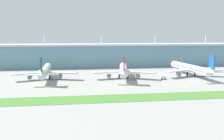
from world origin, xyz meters
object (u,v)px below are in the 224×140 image
at_px(safety_cone_left_wingtip, 119,84).
at_px(safety_cone_right_wingtip, 116,84).
at_px(baggage_cart, 164,78).
at_px(airliner_far, 190,68).
at_px(safety_cone_nose_front, 145,81).
at_px(airliner_middle, 123,70).
at_px(airliner_near, 45,71).

xyz_separation_m(safety_cone_left_wingtip, safety_cone_right_wingtip, (-2.58, -2.54, 0.00)).
bearing_deg(safety_cone_right_wingtip, baggage_cart, 22.69).
distance_m(airliner_far, safety_cone_nose_front, 47.10).
distance_m(airliner_far, baggage_cart, 29.44).
height_order(airliner_middle, airliner_far, same).
relative_size(airliner_near, airliner_far, 0.91).
bearing_deg(airliner_middle, airliner_far, 2.16).
relative_size(airliner_near, airliner_middle, 1.05).
height_order(airliner_far, baggage_cart, airliner_far).
relative_size(safety_cone_nose_front, safety_cone_right_wingtip, 1.00).
bearing_deg(safety_cone_nose_front, safety_cone_right_wingtip, -157.81).
xyz_separation_m(airliner_far, safety_cone_left_wingtip, (-61.50, -25.53, -6.11)).
bearing_deg(airliner_middle, safety_cone_left_wingtip, -107.23).
relative_size(airliner_middle, airliner_far, 0.87).
bearing_deg(airliner_far, airliner_middle, -177.84).
bearing_deg(safety_cone_nose_front, airliner_near, 162.98).
distance_m(airliner_middle, airliner_far, 54.25).
bearing_deg(airliner_far, safety_cone_left_wingtip, -157.45).
height_order(baggage_cart, safety_cone_right_wingtip, baggage_cart).
relative_size(airliner_near, safety_cone_left_wingtip, 90.65).
bearing_deg(safety_cone_right_wingtip, airliner_far, 23.66).
distance_m(airliner_middle, safety_cone_nose_front, 21.70).
bearing_deg(airliner_middle, safety_cone_right_wingtip, -110.75).
bearing_deg(safety_cone_nose_front, safety_cone_left_wingtip, -161.77).
distance_m(airliner_near, safety_cone_right_wingtip, 56.83).
height_order(airliner_far, safety_cone_nose_front, airliner_far).
height_order(airliner_near, safety_cone_left_wingtip, airliner_near).
bearing_deg(safety_cone_right_wingtip, airliner_near, 147.88).
height_order(airliner_middle, baggage_cart, airliner_middle).
xyz_separation_m(airliner_far, baggage_cart, (-26.26, -12.26, -5.19)).
bearing_deg(airliner_near, airliner_middle, -3.97).
distance_m(baggage_cart, safety_cone_left_wingtip, 37.67).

